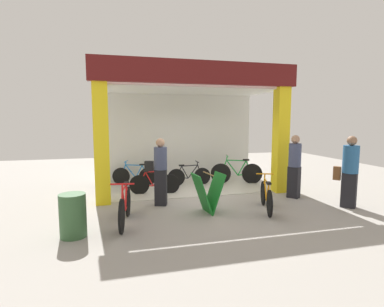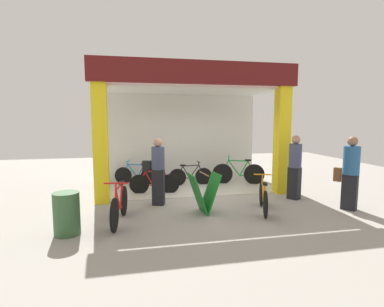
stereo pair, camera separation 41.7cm
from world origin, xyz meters
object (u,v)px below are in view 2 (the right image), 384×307
object	(u,v)px
trash_bin	(67,214)
bicycle_inside_3	(238,173)
bicycle_parked_1	(263,197)
pedestrian_1	(350,172)
sandwich_board_sign	(204,193)
bicycle_inside_0	(190,176)
pedestrian_2	(158,171)
bicycle_inside_2	(154,183)
pedestrian_0	(295,166)
bicycle_inside_1	(136,175)
bicycle_parked_0	(120,205)

from	to	relation	value
trash_bin	bicycle_inside_3	bearing A→B (deg)	36.35
bicycle_parked_1	pedestrian_1	bearing A→B (deg)	-7.05
sandwich_board_sign	trash_bin	distance (m)	2.94
bicycle_inside_0	trash_bin	size ratio (longest dim) A/B	1.77
bicycle_inside_0	pedestrian_2	distance (m)	2.41
bicycle_inside_3	bicycle_inside_2	bearing A→B (deg)	-165.97
pedestrian_1	pedestrian_2	size ratio (longest dim) A/B	1.04
sandwich_board_sign	pedestrian_0	size ratio (longest dim) A/B	0.54
bicycle_inside_1	bicycle_parked_1	xyz separation A→B (m)	(2.84, -3.56, 0.02)
bicycle_parked_1	bicycle_parked_0	bearing A→B (deg)	-178.49
bicycle_inside_2	pedestrian_2	size ratio (longest dim) A/B	0.85
sandwich_board_sign	pedestrian_0	distance (m)	2.80
sandwich_board_sign	trash_bin	size ratio (longest dim) A/B	1.16
bicycle_inside_2	sandwich_board_sign	xyz separation A→B (m)	(0.98, -2.01, 0.15)
bicycle_inside_0	pedestrian_2	bearing A→B (deg)	-122.17
bicycle_inside_2	sandwich_board_sign	bearing A→B (deg)	-64.14
trash_bin	bicycle_inside_2	bearing A→B (deg)	55.89
bicycle_inside_2	bicycle_parked_1	world-z (taller)	bicycle_parked_1
bicycle_inside_3	sandwich_board_sign	distance (m)	3.31
bicycle_parked_0	pedestrian_2	distance (m)	1.56
pedestrian_0	pedestrian_1	bearing A→B (deg)	-55.09
pedestrian_2	bicycle_inside_3	bearing A→B (deg)	32.99
pedestrian_2	trash_bin	distance (m)	2.51
pedestrian_1	trash_bin	size ratio (longest dim) A/B	2.18
bicycle_inside_0	pedestrian_1	xyz separation A→B (m)	(3.20, -3.32, 0.60)
bicycle_inside_2	pedestrian_0	xyz separation A→B (m)	(3.66, -1.35, 0.58)
bicycle_inside_0	bicycle_parked_1	bearing A→B (deg)	-69.99
bicycle_inside_1	bicycle_inside_2	world-z (taller)	bicycle_inside_1
pedestrian_0	bicycle_inside_2	bearing A→B (deg)	159.79
bicycle_parked_0	pedestrian_1	distance (m)	5.39
trash_bin	pedestrian_1	bearing A→B (deg)	2.57
bicycle_inside_2	pedestrian_1	distance (m)	5.13
bicycle_inside_1	pedestrian_0	world-z (taller)	pedestrian_0
bicycle_inside_0	bicycle_parked_1	world-z (taller)	bicycle_parked_1
pedestrian_2	trash_bin	xyz separation A→B (m)	(-1.86, -1.62, -0.47)
sandwich_board_sign	pedestrian_1	size ratio (longest dim) A/B	0.53
sandwich_board_sign	pedestrian_1	world-z (taller)	pedestrian_1
bicycle_inside_0	pedestrian_0	world-z (taller)	pedestrian_0
bicycle_inside_2	pedestrian_2	distance (m)	1.27
bicycle_inside_0	trash_bin	distance (m)	4.76
pedestrian_0	pedestrian_1	world-z (taller)	pedestrian_1
bicycle_inside_0	sandwich_board_sign	size ratio (longest dim) A/B	1.53
bicycle_parked_1	trash_bin	xyz separation A→B (m)	(-4.23, -0.54, 0.07)
pedestrian_1	pedestrian_0	bearing A→B (deg)	124.91
bicycle_inside_1	pedestrian_2	distance (m)	2.59
trash_bin	sandwich_board_sign	bearing A→B (deg)	14.63
pedestrian_1	trash_bin	bearing A→B (deg)	-177.43
bicycle_inside_2	bicycle_parked_1	xyz separation A→B (m)	(2.36, -2.21, 0.02)
pedestrian_2	trash_bin	world-z (taller)	pedestrian_2
bicycle_parked_1	pedestrian_1	distance (m)	2.18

